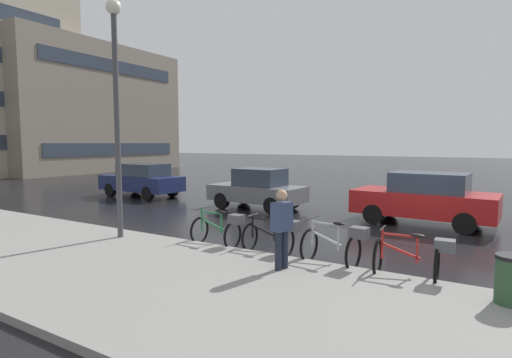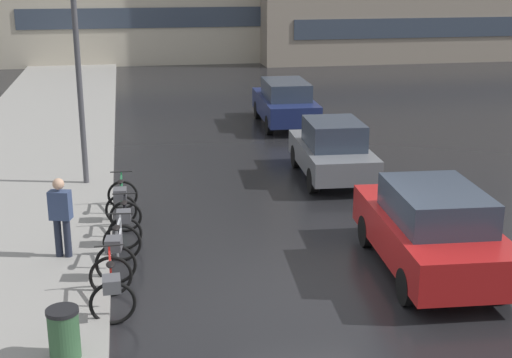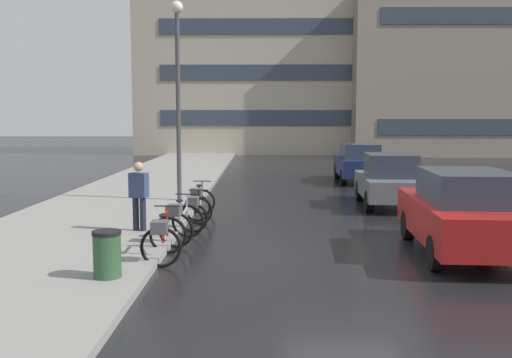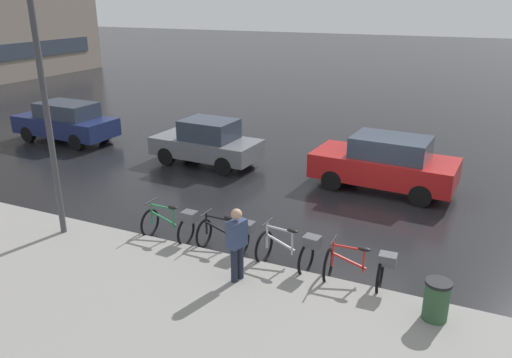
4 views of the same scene
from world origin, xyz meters
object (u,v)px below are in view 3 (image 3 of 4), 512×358
Objects in this scene: bicycle_nearest at (163,237)px; trash_bin at (107,258)px; bicycle_third at (195,210)px; car_grey at (389,181)px; pedestrian at (139,195)px; car_red at (465,212)px; bicycle_farthest at (199,201)px; car_navy at (359,162)px; streetlamp at (178,77)px; bicycle_second at (180,221)px.

bicycle_nearest reaches higher than trash_bin.
bicycle_third is 6.63m from car_grey.
pedestrian is at bearing 94.36° from trash_bin.
car_grey is (-0.10, 6.15, -0.05)m from car_red.
pedestrian is (-1.11, -2.29, 0.48)m from bicycle_farthest.
pedestrian reaches higher than car_navy.
car_red is at bearing 6.48° from bicycle_nearest.
car_grey is at bearing -3.33° from streetlamp.
trash_bin is (-0.75, -3.05, -0.05)m from bicycle_second.
trash_bin is at bearing -89.50° from streetlamp.
bicycle_second is 6.64m from streetlamp.
streetlamp is (-0.90, 2.60, 3.44)m from bicycle_farthest.
bicycle_second is at bearing 86.36° from bicycle_nearest.
bicycle_farthest is 0.32× the size of car_red.
pedestrian reaches higher than car_red.
bicycle_nearest is at bearing -113.77° from car_navy.
bicycle_farthest is 4.40m from streetlamp.
car_red is 1.13× the size of car_grey.
bicycle_nearest is at bearing -130.11° from car_grey.
bicycle_second reaches higher than bicycle_farthest.
car_navy is 13.16m from pedestrian.
bicycle_second is at bearing -81.67° from streetlamp.
bicycle_farthest is 6.00m from car_grey.
car_navy is at bearing 66.23° from bicycle_nearest.
bicycle_farthest is at bearing 64.03° from pedestrian.
car_navy is at bearing 63.93° from bicycle_second.
trash_bin is (-0.82, -6.09, -0.03)m from bicycle_farthest.
car_navy is at bearing 89.51° from car_red.
bicycle_nearest is at bearing -67.78° from pedestrian.
trash_bin is (-0.89, -4.62, -0.03)m from bicycle_third.
bicycle_farthest is 0.22× the size of streetlamp.
trash_bin is at bearing -85.64° from pedestrian.
streetlamp reaches higher than car_navy.
bicycle_third is 1.47m from bicycle_farthest.
streetlamp reaches higher than bicycle_third.
car_grey is 10.49m from trash_bin.
pedestrian is 5.71m from streetlamp.
car_grey reaches higher than bicycle_nearest.
car_red reaches higher than bicycle_second.
bicycle_second is at bearing -136.98° from car_grey.
bicycle_nearest is 0.22× the size of streetlamp.
car_navy is at bearing 58.42° from pedestrian.
trash_bin is (0.08, -8.69, -3.47)m from streetlamp.
bicycle_second reaches higher than bicycle_third.
car_red reaches higher than car_navy.
bicycle_nearest is 1.00× the size of bicycle_second.
bicycle_farthest is 10.63m from car_navy.
bicycle_third is 0.96× the size of bicycle_farthest.
streetlamp is 6.88× the size of trash_bin.
bicycle_second reaches higher than trash_bin.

